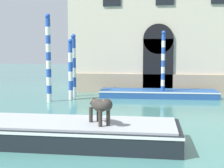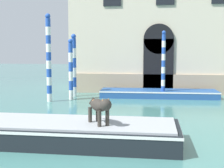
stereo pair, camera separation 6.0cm
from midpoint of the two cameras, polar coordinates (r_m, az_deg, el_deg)
boat_foreground at (r=9.94m, az=-14.55°, el=-8.15°), size 9.04×2.32×0.66m
dog_on_deck at (r=8.91m, az=-2.05°, el=-4.07°), size 0.83×1.04×0.82m
boat_moored_near_palazzo at (r=18.85m, az=8.57°, el=-1.69°), size 6.97×2.02×0.44m
mooring_pole_0 at (r=17.85m, az=-7.45°, el=2.74°), size 0.26×0.26×3.44m
mooring_pole_1 at (r=18.12m, az=9.47°, el=3.50°), size 0.22×0.22×3.91m
mooring_pole_2 at (r=17.18m, az=-11.40°, el=4.73°), size 0.28×0.28×4.75m
mooring_pole_3 at (r=18.98m, az=-6.88°, el=3.46°), size 0.29×0.29×3.78m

